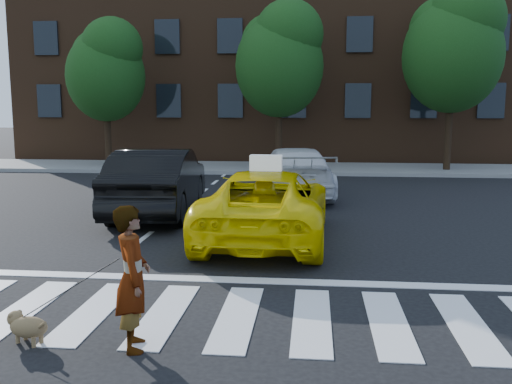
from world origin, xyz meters
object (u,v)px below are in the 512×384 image
(tree_mid, at_px, (280,55))
(woman, at_px, (133,278))
(white_suv, at_px, (294,172))
(dog, at_px, (26,326))
(black_sedan, at_px, (158,182))
(tree_left, at_px, (106,67))
(taxi, at_px, (267,204))
(tree_right, at_px, (454,43))

(tree_mid, distance_m, woman, 18.54)
(white_suv, relative_size, dog, 8.41)
(white_suv, distance_m, dog, 11.81)
(black_sedan, relative_size, woman, 3.06)
(black_sedan, relative_size, white_suv, 1.00)
(woman, bearing_deg, black_sedan, -3.76)
(tree_left, bearing_deg, black_sedan, -63.58)
(tree_mid, relative_size, black_sedan, 1.36)
(taxi, bearing_deg, tree_mid, -86.26)
(woman, bearing_deg, taxi, -28.01)
(tree_right, relative_size, black_sedan, 1.48)
(tree_right, relative_size, dog, 12.38)
(tree_left, height_order, taxi, tree_left)
(tree_left, bearing_deg, tree_mid, -0.00)
(taxi, xyz_separation_m, woman, (-1.08, -5.66, 0.11))
(tree_mid, height_order, dog, tree_mid)
(tree_mid, bearing_deg, white_suv, -82.55)
(tree_right, distance_m, taxi, 14.75)
(tree_mid, height_order, white_suv, tree_mid)
(taxi, bearing_deg, tree_right, -116.14)
(tree_left, height_order, tree_right, tree_right)
(black_sedan, xyz_separation_m, woman, (1.93, -8.10, -0.01))
(taxi, height_order, woman, woman)
(tree_left, height_order, dog, tree_left)
(tree_right, xyz_separation_m, woman, (-7.60, -18.10, -4.41))
(tree_right, distance_m, woman, 20.12)
(tree_mid, xyz_separation_m, tree_right, (7.00, -0.00, 0.41))
(tree_left, xyz_separation_m, tree_mid, (7.50, -0.00, 0.41))
(taxi, xyz_separation_m, dog, (-2.42, -5.65, -0.53))
(black_sedan, bearing_deg, tree_right, -137.83)
(tree_mid, distance_m, dog, 18.76)
(tree_left, bearing_deg, woman, -69.13)
(tree_mid, bearing_deg, dog, -96.12)
(white_suv, bearing_deg, taxi, 78.70)
(taxi, bearing_deg, woman, 80.70)
(black_sedan, xyz_separation_m, dog, (0.59, -8.08, -0.64))
(white_suv, bearing_deg, dog, 68.71)
(tree_mid, bearing_deg, tree_left, 180.00)
(taxi, relative_size, woman, 3.13)
(tree_left, distance_m, taxi, 15.23)
(woman, xyz_separation_m, dog, (-1.34, 0.02, -0.64))
(white_suv, height_order, woman, woman)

